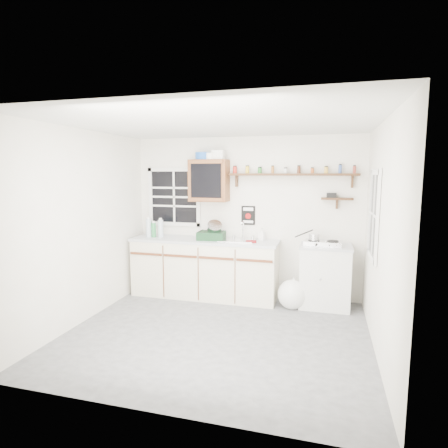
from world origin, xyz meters
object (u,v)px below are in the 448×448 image
(main_cabinet, at_px, (205,268))
(upper_cabinet, at_px, (209,181))
(spice_shelf, at_px, (291,174))
(hotplate, at_px, (323,243))
(right_cabinet, at_px, (325,276))
(dish_rack, at_px, (212,233))

(main_cabinet, relative_size, upper_cabinet, 3.55)
(upper_cabinet, xyz_separation_m, spice_shelf, (1.26, 0.07, 0.10))
(main_cabinet, xyz_separation_m, hotplate, (1.79, 0.01, 0.48))
(right_cabinet, relative_size, spice_shelf, 0.48)
(main_cabinet, xyz_separation_m, spice_shelf, (1.30, 0.21, 1.47))
(main_cabinet, bearing_deg, dish_rack, -3.87)
(right_cabinet, relative_size, hotplate, 1.64)
(spice_shelf, xyz_separation_m, dish_rack, (-1.16, -0.22, -0.91))
(right_cabinet, xyz_separation_m, dish_rack, (-1.70, -0.03, 0.56))
(main_cabinet, distance_m, dish_rack, 0.57)
(spice_shelf, bearing_deg, hotplate, -22.64)
(main_cabinet, xyz_separation_m, upper_cabinet, (0.03, 0.14, 1.36))
(spice_shelf, relative_size, hotplate, 3.45)
(hotplate, bearing_deg, dish_rack, -173.62)
(upper_cabinet, height_order, hotplate, upper_cabinet)
(main_cabinet, relative_size, right_cabinet, 2.54)
(dish_rack, relative_size, hotplate, 0.79)
(dish_rack, bearing_deg, hotplate, -4.46)
(upper_cabinet, bearing_deg, dish_rack, -57.44)
(main_cabinet, distance_m, right_cabinet, 1.84)
(right_cabinet, xyz_separation_m, hotplate, (-0.04, -0.02, 0.49))
(spice_shelf, bearing_deg, dish_rack, -169.19)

